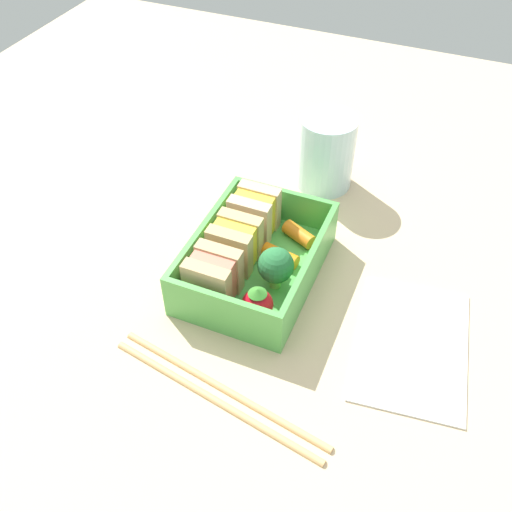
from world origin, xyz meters
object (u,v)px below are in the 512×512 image
Objects in this scene: folded_napkin at (412,344)px; broccoli_floret at (276,266)px; sandwich_center_left at (235,243)px; carrot_stick_left at (280,256)px; chopstick_pair at (218,392)px; strawberry_far_left at (257,303)px; sandwich_center at (254,213)px; drinking_glass at (326,152)px; carrot_stick_far_left at (299,234)px; sandwich_left at (213,277)px.

broccoli_floret is at bearing 85.52° from folded_napkin.
sandwich_center_left reaches higher than broccoli_floret.
broccoli_floret is 4.03cm from carrot_stick_left.
chopstick_pair reaches higher than folded_napkin.
strawberry_far_left is 9.03cm from chopstick_pair.
sandwich_center is 5.78cm from carrot_stick_left.
drinking_glass reaches higher than sandwich_center.
broccoli_floret is at bearing -143.04° from sandwich_center.
broccoli_floret is at bearing -1.25° from chopstick_pair.
chopstick_pair is at bearing -178.48° from drinking_glass.
strawberry_far_left is 7.66cm from carrot_stick_left.
sandwich_center_left reaches higher than carrot_stick_far_left.
carrot_stick_far_left is 0.25× the size of folded_napkin.
folded_napkin is at bearing -83.36° from sandwich_left.
broccoli_floret is 14.77cm from folded_napkin.
sandwich_center is 21.19cm from folded_napkin.
drinking_glass is (19.42, 1.14, 0.57)cm from broccoli_floret.
carrot_stick_far_left is (10.58, -5.04, -1.69)cm from sandwich_left.
drinking_glass is at bearing -12.66° from sandwich_center_left.
strawberry_far_left is at bearing 177.54° from broccoli_floret.
sandwich_left is 1.00× the size of sandwich_center_left.
broccoli_floret is (4.18, -0.18, 1.15)cm from strawberry_far_left.
broccoli_floret is at bearing -56.64° from sandwich_left.
folded_napkin is (-7.91, -19.35, -3.48)cm from sandwich_center.
strawberry_far_left is at bearing -177.67° from drinking_glass.
folded_napkin is (2.25, -19.35, -3.48)cm from sandwich_left.
drinking_glass is at bearing -17.49° from sandwich_center.
broccoli_floret is 0.51× the size of drinking_glass.
carrot_stick_left is at bearing 1.71° from chopstick_pair.
broccoli_floret is at bearing -108.54° from sandwich_center_left.
drinking_glass is at bearing 36.82° from folded_napkin.
sandwich_center_left is 1.33× the size of carrot_stick_far_left.
broccoli_floret is 13.37cm from chopstick_pair.
sandwich_left is 0.55× the size of drinking_glass.
sandwich_left is 1.28× the size of carrot_stick_left.
carrot_stick_left is (7.58, 0.59, -0.87)cm from strawberry_far_left.
sandwich_left is at bearing 170.10° from drinking_glass.
broccoli_floret reaches higher than strawberry_far_left.
carrot_stick_left is at bearing -178.66° from drinking_glass.
sandwich_center_left is 7.65cm from carrot_stick_far_left.
broccoli_floret is 0.22× the size of chopstick_pair.
strawberry_far_left is 4.34cm from broccoli_floret.
strawberry_far_left is (-0.81, -4.93, -0.85)cm from sandwich_left.
carrot_stick_far_left is at bearing 59.79° from folded_napkin.
sandwich_center_left is 15.72cm from chopstick_pair.
carrot_stick_left is 16.23cm from drinking_glass.
strawberry_far_left is 11.43cm from carrot_stick_far_left.
chopstick_pair is (-20.08, 0.20, -1.65)cm from carrot_stick_far_left.
sandwich_center_left is at bearing 0.00° from sandwich_left.
sandwich_center is 1.37× the size of strawberry_far_left.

